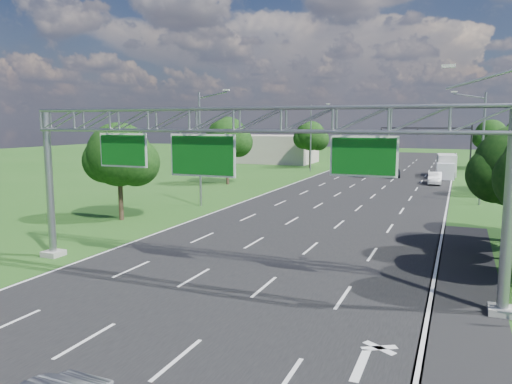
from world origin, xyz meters
The scene contains 17 objects.
ground centered at (0.00, 30.00, 0.00)m, with size 220.00×220.00×0.00m, color #214F17.
road centered at (0.00, 30.00, 0.00)m, with size 18.00×180.00×0.02m, color black.
road_flare centered at (10.20, 14.00, 0.00)m, with size 3.00×30.00×0.02m, color black.
sign_gantry centered at (0.33, 12.00, 6.89)m, with size 23.50×1.00×9.56m.
traffic_signal centered at (7.48, 65.00, 5.17)m, with size 12.21×0.24×7.00m.
streetlight_l_near centered at (-11.30, 30.00, 5.58)m, with size 2.97×0.22×10.16m.
streetlight_l_far centered at (-11.30, 65.00, 5.58)m, with size 2.97×0.22×10.16m.
streetlight_r_mid centered at (11.30, 40.00, 5.58)m, with size 2.97×0.22×10.16m.
tree_verge_la centered at (-13.92, 22.04, 4.76)m, with size 5.76×4.80×7.40m.
tree_verge_lb centered at (-15.92, 45.04, 5.41)m, with size 5.76×4.80×8.06m.
tree_verge_lc centered at (-12.92, 70.04, 4.98)m, with size 5.76×4.80×7.62m.
tree_verge_re centered at (14.08, 78.04, 5.20)m, with size 5.76×4.80×7.84m.
building_left centered at (-22.00, 78.00, 2.50)m, with size 14.00×10.00×5.00m, color #AD9F91.
car_queue_b centered at (1.19, 60.79, 0.66)m, with size 2.18×4.72×1.31m, color black.
car_queue_c centered at (-2.50, 60.47, 0.76)m, with size 1.79×4.45×1.52m, color black.
car_queue_d centered at (7.02, 54.64, 0.72)m, with size 1.53×4.39×1.45m, color silver.
box_truck centered at (8.00, 63.57, 1.45)m, with size 2.75×8.13×3.02m.
Camera 1 is at (9.68, -8.71, 7.39)m, focal length 35.00 mm.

